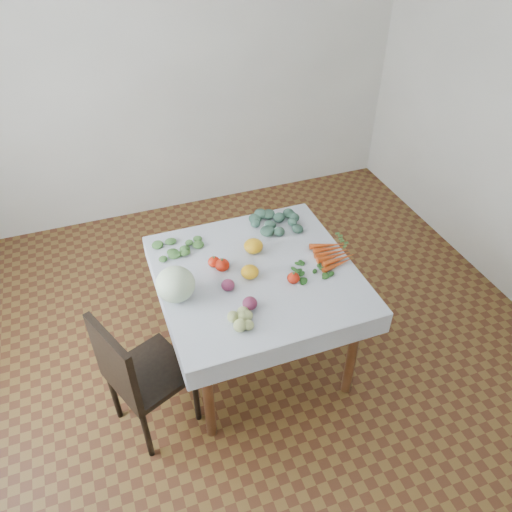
{
  "coord_description": "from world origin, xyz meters",
  "views": [
    {
      "loc": [
        -0.75,
        -2.04,
        2.65
      ],
      "look_at": [
        0.02,
        0.06,
        0.82
      ],
      "focal_mm": 35.0,
      "sensor_mm": 36.0,
      "label": 1
    }
  ],
  "objects": [
    {
      "name": "chair",
      "position": [
        -0.78,
        -0.26,
        0.5
      ],
      "size": [
        0.52,
        0.52,
        0.87
      ],
      "color": "black",
      "rests_on": "ground"
    },
    {
      "name": "tomato_d",
      "position": [
        0.16,
        -0.15,
        0.79
      ],
      "size": [
        0.08,
        0.08,
        0.06
      ],
      "primitive_type": "ellipsoid",
      "rotation": [
        0.0,
        0.0,
        -0.1
      ],
      "color": "red",
      "rests_on": "tablecloth"
    },
    {
      "name": "dill_bunch",
      "position": [
        -0.36,
        0.34,
        0.77
      ],
      "size": [
        0.26,
        0.21,
        0.03
      ],
      "color": "#437033",
      "rests_on": "tablecloth"
    },
    {
      "name": "back_wall",
      "position": [
        0.0,
        2.0,
        1.35
      ],
      "size": [
        4.0,
        0.04,
        2.7
      ],
      "primitive_type": "cube",
      "color": "white",
      "rests_on": "ground"
    },
    {
      "name": "tomato_b",
      "position": [
        0.04,
        0.18,
        0.79
      ],
      "size": [
        0.08,
        0.08,
        0.06
      ],
      "primitive_type": "ellipsoid",
      "rotation": [
        0.0,
        0.0,
        0.05
      ],
      "color": "red",
      "rests_on": "tablecloth"
    },
    {
      "name": "cabbage",
      "position": [
        -0.48,
        -0.05,
        0.85
      ],
      "size": [
        0.24,
        0.24,
        0.19
      ],
      "primitive_type": "ellipsoid",
      "rotation": [
        0.0,
        0.0,
        0.13
      ],
      "color": "#D6F1CA",
      "rests_on": "tablecloth"
    },
    {
      "name": "tomato_a",
      "position": [
        -0.21,
        0.13,
        0.79
      ],
      "size": [
        0.1,
        0.1,
        0.06
      ],
      "primitive_type": "ellipsoid",
      "rotation": [
        0.0,
        0.0,
        -0.42
      ],
      "color": "red",
      "rests_on": "tablecloth"
    },
    {
      "name": "basil_bunch",
      "position": [
        0.3,
        -0.11,
        0.76
      ],
      "size": [
        0.22,
        0.19,
        0.01
      ],
      "color": "#1D4B17",
      "rests_on": "tablecloth"
    },
    {
      "name": "heirloom_front",
      "position": [
        -0.05,
        -0.03,
        0.79
      ],
      "size": [
        0.13,
        0.13,
        0.07
      ],
      "primitive_type": "ellipsoid",
      "rotation": [
        0.0,
        0.0,
        -0.26
      ],
      "color": "orange",
      "rests_on": "tablecloth"
    },
    {
      "name": "tomato_c",
      "position": [
        -0.18,
        0.09,
        0.79
      ],
      "size": [
        0.09,
        0.09,
        0.07
      ],
      "primitive_type": "ellipsoid",
      "rotation": [
        0.0,
        0.0,
        0.08
      ],
      "color": "red",
      "rests_on": "tablecloth"
    },
    {
      "name": "kale_bunch",
      "position": [
        0.25,
        0.39,
        0.78
      ],
      "size": [
        0.36,
        0.3,
        0.05
      ],
      "color": "#3E6554",
      "rests_on": "tablecloth"
    },
    {
      "name": "tomatillo_cluster",
      "position": [
        -0.22,
        -0.36,
        0.78
      ],
      "size": [
        0.19,
        0.12,
        0.05
      ],
      "color": "#BDC974",
      "rests_on": "tablecloth"
    },
    {
      "name": "onion_a",
      "position": [
        -0.2,
        -0.08,
        0.79
      ],
      "size": [
        0.1,
        0.1,
        0.06
      ],
      "primitive_type": "ellipsoid",
      "rotation": [
        0.0,
        0.0,
        0.34
      ],
      "color": "#601B39",
      "rests_on": "tablecloth"
    },
    {
      "name": "carrot_bunch",
      "position": [
        0.48,
        -0.03,
        0.77
      ],
      "size": [
        0.23,
        0.26,
        0.03
      ],
      "color": "#D25217",
      "rests_on": "tablecloth"
    },
    {
      "name": "tablecloth",
      "position": [
        0.0,
        0.0,
        0.75
      ],
      "size": [
        1.12,
        1.12,
        0.01
      ],
      "primitive_type": "cube",
      "color": "white",
      "rests_on": "table"
    },
    {
      "name": "ground",
      "position": [
        0.0,
        0.0,
        0.0
      ],
      "size": [
        4.0,
        4.0,
        0.0
      ],
      "primitive_type": "plane",
      "color": "brown"
    },
    {
      "name": "table",
      "position": [
        0.0,
        0.0,
        0.65
      ],
      "size": [
        1.0,
        1.0,
        0.75
      ],
      "color": "brown",
      "rests_on": "ground"
    },
    {
      "name": "heirloom_back",
      "position": [
        0.05,
        0.19,
        0.8
      ],
      "size": [
        0.14,
        0.14,
        0.08
      ],
      "primitive_type": "ellipsoid",
      "rotation": [
        0.0,
        0.0,
        0.17
      ],
      "color": "orange",
      "rests_on": "tablecloth"
    },
    {
      "name": "onion_b",
      "position": [
        -0.13,
        -0.26,
        0.79
      ],
      "size": [
        0.11,
        0.11,
        0.07
      ],
      "primitive_type": "ellipsoid",
      "rotation": [
        0.0,
        0.0,
        0.43
      ],
      "color": "#601B39",
      "rests_on": "tablecloth"
    }
  ]
}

